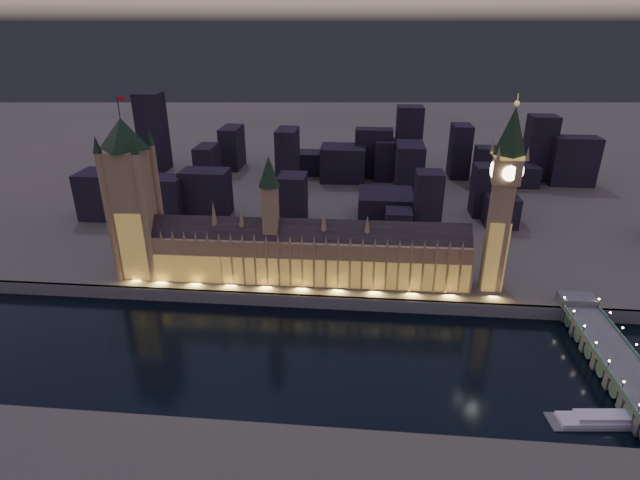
# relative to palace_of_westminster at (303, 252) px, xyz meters

# --- Properties ---
(ground_plane) EXTENTS (2000.00, 2000.00, 0.00)m
(ground_plane) POSITION_rel_palace_of_westminster_xyz_m (6.32, -61.74, -26.37)
(ground_plane) COLOR black
(ground_plane) RESTS_ON ground
(north_bank) EXTENTS (2000.00, 960.00, 8.00)m
(north_bank) POSITION_rel_palace_of_westminster_xyz_m (6.32, 458.26, -22.37)
(north_bank) COLOR #414A38
(north_bank) RESTS_ON ground
(embankment_wall) EXTENTS (2000.00, 2.50, 8.00)m
(embankment_wall) POSITION_rel_palace_of_westminster_xyz_m (6.32, -20.74, -22.37)
(embankment_wall) COLOR #555259
(embankment_wall) RESTS_ON ground
(palace_of_westminster) EXTENTS (202.00, 22.80, 78.00)m
(palace_of_westminster) POSITION_rel_palace_of_westminster_xyz_m (0.00, 0.00, 0.00)
(palace_of_westminster) COLOR olive
(palace_of_westminster) RESTS_ON north_bank
(victoria_tower) EXTENTS (31.68, 31.68, 110.40)m
(victoria_tower) POSITION_rel_palace_of_westminster_xyz_m (-103.68, 0.18, 36.17)
(victoria_tower) COLOR olive
(victoria_tower) RESTS_ON north_bank
(elizabeth_tower) EXTENTS (18.00, 18.00, 114.32)m
(elizabeth_tower) POSITION_rel_palace_of_westminster_xyz_m (114.32, 0.19, 45.47)
(elizabeth_tower) COLOR olive
(elizabeth_tower) RESTS_ON north_bank
(westminster_bridge) EXTENTS (19.50, 113.00, 15.90)m
(westminster_bridge) POSITION_rel_palace_of_westminster_xyz_m (159.53, -65.18, -20.39)
(westminster_bridge) COLOR #555259
(westminster_bridge) RESTS_ON ground
(river_boat) EXTENTS (47.81, 15.45, 4.50)m
(river_boat) POSITION_rel_palace_of_westminster_xyz_m (141.49, -102.05, -24.81)
(river_boat) COLOR #555259
(river_boat) RESTS_ON ground
(city_backdrop) EXTENTS (479.19, 215.63, 81.16)m
(city_backdrop) POSITION_rel_palace_of_westminster_xyz_m (35.19, 186.59, 4.15)
(city_backdrop) COLOR black
(city_backdrop) RESTS_ON north_bank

